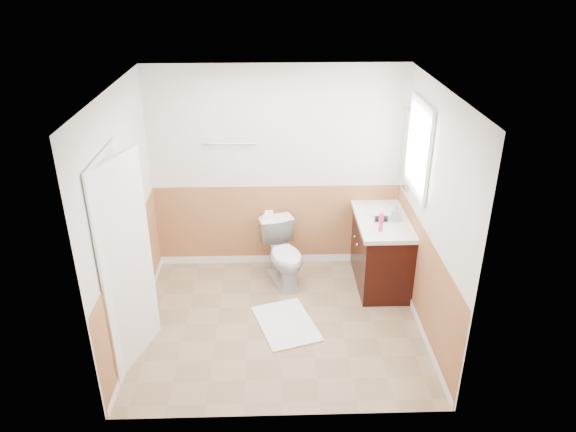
{
  "coord_description": "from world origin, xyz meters",
  "views": [
    {
      "loc": [
        -0.06,
        -4.74,
        3.56
      ],
      "look_at": [
        0.1,
        0.25,
        1.15
      ],
      "focal_mm": 33.79,
      "sensor_mm": 36.0,
      "label": 1
    }
  ],
  "objects_px": {
    "vanity_cabinet": "(381,251)",
    "lotion_bottle": "(381,222)",
    "soap_dispenser": "(396,212)",
    "toilet": "(284,254)",
    "bath_mat": "(286,324)"
  },
  "relations": [
    {
      "from": "lotion_bottle",
      "to": "soap_dispenser",
      "type": "relative_size",
      "value": 1.08
    },
    {
      "from": "vanity_cabinet",
      "to": "soap_dispenser",
      "type": "distance_m",
      "value": 0.57
    },
    {
      "from": "soap_dispenser",
      "to": "vanity_cabinet",
      "type": "bearing_deg",
      "value": 144.1
    },
    {
      "from": "vanity_cabinet",
      "to": "soap_dispenser",
      "type": "height_order",
      "value": "soap_dispenser"
    },
    {
      "from": "bath_mat",
      "to": "lotion_bottle",
      "type": "bearing_deg",
      "value": 25.51
    },
    {
      "from": "vanity_cabinet",
      "to": "lotion_bottle",
      "type": "distance_m",
      "value": 0.66
    },
    {
      "from": "bath_mat",
      "to": "lotion_bottle",
      "type": "relative_size",
      "value": 3.64
    },
    {
      "from": "bath_mat",
      "to": "vanity_cabinet",
      "type": "relative_size",
      "value": 0.73
    },
    {
      "from": "toilet",
      "to": "lotion_bottle",
      "type": "distance_m",
      "value": 1.25
    },
    {
      "from": "vanity_cabinet",
      "to": "lotion_bottle",
      "type": "relative_size",
      "value": 5.0
    },
    {
      "from": "toilet",
      "to": "soap_dispenser",
      "type": "distance_m",
      "value": 1.39
    },
    {
      "from": "toilet",
      "to": "vanity_cabinet",
      "type": "relative_size",
      "value": 0.67
    },
    {
      "from": "vanity_cabinet",
      "to": "soap_dispenser",
      "type": "relative_size",
      "value": 5.4
    },
    {
      "from": "bath_mat",
      "to": "lotion_bottle",
      "type": "height_order",
      "value": "lotion_bottle"
    },
    {
      "from": "bath_mat",
      "to": "soap_dispenser",
      "type": "distance_m",
      "value": 1.75
    }
  ]
}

